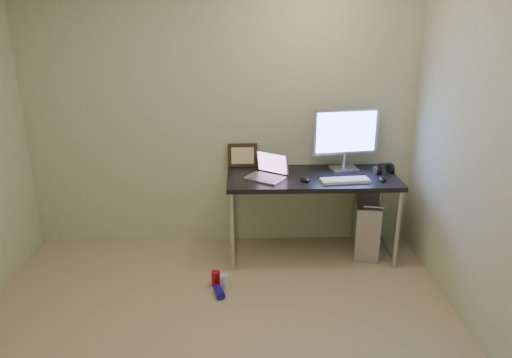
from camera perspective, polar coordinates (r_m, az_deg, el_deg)
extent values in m
cube|color=beige|center=(4.49, -3.99, 7.65)|extent=(3.50, 0.02, 2.50)
cube|color=black|center=(4.36, 6.45, 0.10)|extent=(1.48, 0.65, 0.04)
cylinder|color=silver|center=(4.19, -2.74, -6.11)|extent=(0.04, 0.04, 0.71)
cylinder|color=silver|center=(4.71, -2.64, -3.16)|extent=(0.04, 0.04, 0.71)
cylinder|color=silver|center=(4.39, 15.86, -5.65)|extent=(0.04, 0.04, 0.71)
cylinder|color=silver|center=(4.89, 13.96, -2.88)|extent=(0.04, 0.04, 0.71)
cylinder|color=silver|center=(4.57, -2.64, -7.70)|extent=(0.04, 0.57, 0.04)
cylinder|color=silver|center=(4.75, 14.57, -7.23)|extent=(0.04, 0.57, 0.04)
cube|color=silver|center=(4.66, 12.48, -5.27)|extent=(0.29, 0.51, 0.50)
cylinder|color=silver|center=(4.38, 13.35, -3.12)|extent=(0.18, 0.06, 0.02)
cylinder|color=silver|center=(4.74, 12.15, -1.28)|extent=(0.18, 0.06, 0.02)
cylinder|color=black|center=(4.81, 11.37, -2.49)|extent=(0.01, 0.16, 0.69)
cylinder|color=black|center=(4.82, 12.45, -2.77)|extent=(0.02, 0.11, 0.71)
cylinder|color=#B00E18|center=(4.11, -4.62, -11.28)|extent=(0.10, 0.10, 0.13)
cylinder|color=silver|center=(4.07, -3.63, -11.65)|extent=(0.09, 0.09, 0.13)
cylinder|color=#1B10B1|center=(4.00, -4.23, -12.79)|extent=(0.10, 0.14, 0.07)
cube|color=silver|center=(4.24, 1.04, 0.09)|extent=(0.38, 0.35, 0.02)
cube|color=slate|center=(4.24, 1.04, 0.21)|extent=(0.33, 0.30, 0.00)
cube|color=#98979F|center=(4.31, 1.88, 1.87)|extent=(0.28, 0.21, 0.20)
cube|color=#8B537D|center=(4.30, 1.89, 1.85)|extent=(0.25, 0.18, 0.17)
cube|color=silver|center=(4.56, 10.01, 1.17)|extent=(0.26, 0.21, 0.02)
cylinder|color=silver|center=(4.55, 10.01, 2.13)|extent=(0.04, 0.04, 0.13)
cube|color=silver|center=(4.47, 10.24, 5.37)|extent=(0.59, 0.13, 0.41)
cube|color=#586AF0|center=(4.45, 10.30, 5.30)|extent=(0.53, 0.09, 0.35)
cube|color=white|center=(4.24, 10.12, -0.15)|extent=(0.41, 0.17, 0.02)
ellipsoid|color=black|center=(4.33, 14.26, 0.04)|extent=(0.08, 0.11, 0.04)
ellipsoid|color=black|center=(4.22, 5.61, 0.06)|extent=(0.11, 0.13, 0.04)
cylinder|color=black|center=(4.52, 13.65, 1.03)|extent=(0.06, 0.11, 0.10)
cylinder|color=black|center=(4.55, 15.13, 1.04)|extent=(0.06, 0.11, 0.10)
cube|color=black|center=(4.52, 14.45, 1.69)|extent=(0.13, 0.04, 0.01)
cube|color=black|center=(4.54, -1.54, 2.73)|extent=(0.27, 0.08, 0.22)
cylinder|color=silver|center=(4.53, 0.31, 1.82)|extent=(0.01, 0.01, 0.08)
cylinder|color=white|center=(4.52, 0.31, 2.45)|extent=(0.04, 0.03, 0.04)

